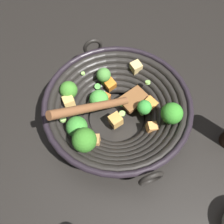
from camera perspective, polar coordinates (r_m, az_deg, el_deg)
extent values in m
plane|color=black|center=(0.62, 1.14, -1.74)|extent=(4.00, 4.00, 0.00)
cylinder|color=black|center=(0.62, 1.14, -1.52)|extent=(0.14, 0.14, 0.01)
torus|color=black|center=(0.61, 1.17, -0.89)|extent=(0.19, 0.19, 0.02)
torus|color=black|center=(0.60, 1.18, -0.46)|extent=(0.21, 0.21, 0.02)
torus|color=black|center=(0.59, 1.20, -0.02)|extent=(0.24, 0.24, 0.02)
torus|color=black|center=(0.58, 1.22, 0.42)|extent=(0.26, 0.26, 0.02)
torus|color=black|center=(0.57, 1.23, 0.88)|extent=(0.29, 0.29, 0.02)
torus|color=black|center=(0.57, 1.25, 1.36)|extent=(0.31, 0.31, 0.02)
torus|color=black|center=(0.56, 1.27, 1.85)|extent=(0.34, 0.34, 0.02)
torus|color=black|center=(0.55, 1.29, 2.35)|extent=(0.35, 0.35, 0.01)
torus|color=black|center=(0.49, 9.40, -15.57)|extent=(0.04, 0.05, 0.05)
torus|color=black|center=(0.66, -4.66, 15.38)|extent=(0.04, 0.05, 0.05)
cylinder|color=#85B15B|center=(0.55, -8.14, -4.85)|extent=(0.03, 0.03, 0.02)
sphere|color=#3B9032|center=(0.53, -8.51, -3.59)|extent=(0.05, 0.05, 0.05)
cylinder|color=#5C9E3A|center=(0.63, -1.98, 7.46)|extent=(0.02, 0.02, 0.02)
sphere|color=#488637|center=(0.61, -2.05, 8.95)|extent=(0.04, 0.04, 0.04)
cylinder|color=#6A9941|center=(0.57, 13.59, -1.85)|extent=(0.02, 0.02, 0.02)
sphere|color=#338726|center=(0.54, 14.26, -0.33)|extent=(0.05, 0.05, 0.05)
cylinder|color=#66A94C|center=(0.62, -2.93, 1.88)|extent=(0.02, 0.02, 0.02)
sphere|color=green|center=(0.60, -3.05, 3.26)|extent=(0.05, 0.05, 0.05)
cylinder|color=#61A03D|center=(0.60, 7.55, -0.03)|extent=(0.02, 0.02, 0.02)
sphere|color=green|center=(0.57, 7.82, 1.15)|extent=(0.04, 0.04, 0.04)
cylinder|color=#649246|center=(0.52, -5.44, -7.83)|extent=(0.02, 0.02, 0.02)
sphere|color=#2D751E|center=(0.50, -5.70, -6.69)|extent=(0.04, 0.04, 0.04)
cylinder|color=#5C9238|center=(0.60, -10.10, 3.95)|extent=(0.02, 0.02, 0.02)
sphere|color=#3E8029|center=(0.58, -10.46, 5.26)|extent=(0.04, 0.04, 0.04)
cylinder|color=#88BE5D|center=(0.52, -6.76, -7.84)|extent=(0.03, 0.03, 0.02)
sphere|color=#347523|center=(0.49, -7.13, -6.47)|extent=(0.05, 0.05, 0.05)
cube|color=tan|center=(0.55, -3.96, -7.25)|extent=(0.04, 0.04, 0.03)
cube|color=orange|center=(0.60, 8.97, 1.70)|extent=(0.04, 0.04, 0.04)
cube|color=gold|center=(0.58, 0.89, -2.01)|extent=(0.04, 0.04, 0.03)
cube|color=#CB6423|center=(0.61, -1.67, 3.38)|extent=(0.02, 0.03, 0.02)
cube|color=#DD924E|center=(0.57, 9.57, -3.71)|extent=(0.03, 0.03, 0.03)
cube|color=#D7B872|center=(0.64, 5.82, 10.74)|extent=(0.03, 0.04, 0.03)
cube|color=orange|center=(0.63, -0.48, 6.68)|extent=(0.03, 0.04, 0.03)
cube|color=#EBB864|center=(0.57, -10.36, 2.40)|extent=(0.04, 0.04, 0.03)
cylinder|color=#99D166|center=(0.64, 5.07, 10.71)|extent=(0.02, 0.02, 0.01)
cylinder|color=#99D166|center=(0.60, 8.65, 7.09)|extent=(0.02, 0.02, 0.01)
cylinder|color=#56B247|center=(0.62, -3.49, 6.18)|extent=(0.02, 0.02, 0.01)
cylinder|color=#6BC651|center=(0.60, 2.32, 1.96)|extent=(0.02, 0.02, 0.01)
cylinder|color=#99D166|center=(0.54, -11.80, -1.76)|extent=(0.02, 0.02, 0.01)
cylinder|color=#99D166|center=(0.58, 2.46, -0.40)|extent=(0.02, 0.02, 0.00)
cylinder|color=#99D166|center=(0.59, 7.41, 0.33)|extent=(0.01, 0.01, 0.01)
cylinder|color=#56B247|center=(0.61, 3.95, 1.77)|extent=(0.01, 0.01, 0.01)
cylinder|color=#99D166|center=(0.53, -7.01, -4.25)|extent=(0.02, 0.02, 0.01)
cylinder|color=#99D166|center=(0.62, -7.01, 9.20)|extent=(0.01, 0.01, 0.01)
cube|color=brown|center=(0.60, 5.26, 3.12)|extent=(0.07, 0.08, 0.01)
cylinder|color=brown|center=(0.49, -4.44, 1.24)|extent=(0.08, 0.19, 0.15)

